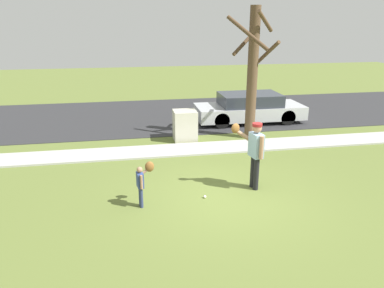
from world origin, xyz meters
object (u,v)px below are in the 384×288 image
(baseball, at_px, (205,197))
(parked_sedan_silver, at_px, (249,108))
(person_child, at_px, (143,179))
(street_tree_near, at_px, (253,70))
(person_adult, at_px, (254,149))
(utility_cabinet, at_px, (185,126))

(baseball, bearing_deg, parked_sedan_silver, 63.22)
(baseball, bearing_deg, person_child, -176.15)
(baseball, relative_size, street_tree_near, 0.02)
(person_adult, relative_size, baseball, 23.98)
(baseball, xyz_separation_m, utility_cabinet, (0.26, 4.71, 0.52))
(person_adult, bearing_deg, street_tree_near, -117.03)
(person_adult, bearing_deg, utility_cabinet, -85.28)
(baseball, relative_size, utility_cabinet, 0.07)
(person_adult, height_order, parked_sedan_silver, person_adult)
(person_child, xyz_separation_m, utility_cabinet, (1.77, 4.81, -0.13))
(person_child, height_order, street_tree_near, street_tree_near)
(person_child, xyz_separation_m, parked_sedan_silver, (4.91, 6.82, -0.06))
(parked_sedan_silver, bearing_deg, utility_cabinet, -147.29)
(utility_cabinet, bearing_deg, baseball, -93.13)
(person_adult, relative_size, utility_cabinet, 1.60)
(street_tree_near, xyz_separation_m, parked_sedan_silver, (0.69, 2.14, -1.89))
(baseball, bearing_deg, utility_cabinet, 86.87)
(baseball, bearing_deg, person_adult, 14.45)
(person_adult, relative_size, parked_sedan_silver, 0.39)
(person_child, distance_m, utility_cabinet, 5.13)
(baseball, height_order, street_tree_near, street_tree_near)
(person_child, distance_m, baseball, 1.65)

